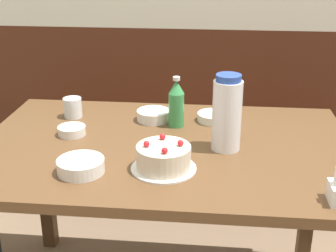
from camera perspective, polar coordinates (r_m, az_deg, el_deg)
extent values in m
cube|color=#4C2314|center=(2.74, 1.95, 1.73)|extent=(4.80, 0.04, 0.98)
cube|color=#56331E|center=(2.65, 1.55, -5.53)|extent=(1.82, 0.38, 0.42)
cube|color=brown|center=(1.68, -0.41, -2.77)|extent=(1.34, 0.87, 0.03)
cube|color=brown|center=(2.32, -14.81, -6.49)|extent=(0.06, 0.06, 0.72)
cube|color=brown|center=(2.23, 16.92, -7.96)|extent=(0.06, 0.06, 0.72)
cylinder|color=white|center=(1.49, -0.54, -5.17)|extent=(0.21, 0.21, 0.01)
cylinder|color=beige|center=(1.48, -0.54, -3.79)|extent=(0.17, 0.17, 0.07)
sphere|color=red|center=(1.41, -0.42, -3.02)|extent=(0.02, 0.02, 0.02)
sphere|color=red|center=(1.46, 1.53, -2.07)|extent=(0.02, 0.02, 0.02)
sphere|color=red|center=(1.51, -0.67, -1.31)|extent=(0.02, 0.02, 0.02)
sphere|color=red|center=(1.46, -2.64, -2.19)|extent=(0.02, 0.02, 0.02)
cylinder|color=white|center=(1.60, 7.18, 1.26)|extent=(0.10, 0.10, 0.25)
cylinder|color=#28479E|center=(1.56, 7.41, 5.84)|extent=(0.09, 0.09, 0.02)
cylinder|color=#388E4C|center=(1.81, 1.01, 1.99)|extent=(0.06, 0.06, 0.13)
cone|color=#388E4C|center=(1.78, 1.03, 4.79)|extent=(0.06, 0.06, 0.05)
cylinder|color=silver|center=(1.77, 1.04, 5.81)|extent=(0.03, 0.03, 0.01)
cylinder|color=white|center=(1.88, -1.80, 1.31)|extent=(0.13, 0.13, 0.04)
cylinder|color=white|center=(1.78, -11.65, -0.55)|extent=(0.10, 0.10, 0.03)
cylinder|color=white|center=(1.49, -10.59, -4.80)|extent=(0.15, 0.15, 0.04)
cylinder|color=white|center=(1.88, 5.57, 1.08)|extent=(0.13, 0.13, 0.03)
cylinder|color=silver|center=(1.95, -11.55, 2.21)|extent=(0.07, 0.07, 0.08)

